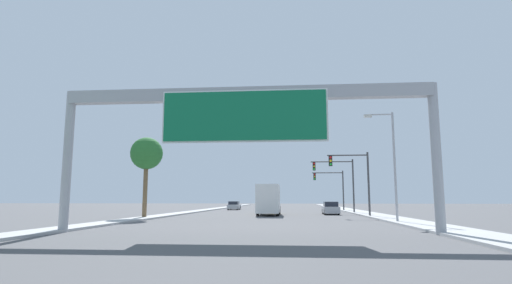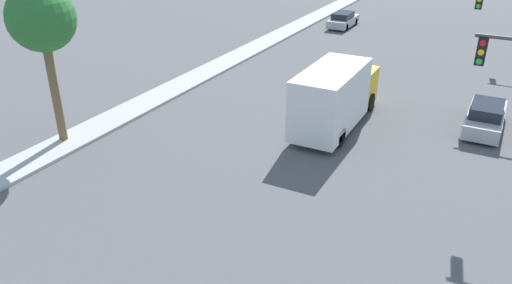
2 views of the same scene
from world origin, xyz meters
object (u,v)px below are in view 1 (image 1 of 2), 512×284
Objects in this scene: sign_gantry at (244,115)px; traffic_light_near_intersection at (355,173)px; car_mid_left at (234,206)px; traffic_light_mid_block at (340,176)px; street_lamp_right at (391,157)px; traffic_light_far_intersection at (333,183)px; car_far_center at (331,208)px; palm_tree_background at (147,154)px; truck_box_primary at (269,200)px.

sign_gantry reaches higher than traffic_light_near_intersection.
traffic_light_mid_block reaches higher than car_mid_left.
street_lamp_right is at bearing 44.84° from sign_gantry.
car_far_center is at bearing -97.22° from traffic_light_far_intersection.
car_far_center is 0.69× the size of traffic_light_mid_block.
traffic_light_near_intersection is at bearing -57.49° from car_mid_left.
traffic_light_mid_block is 0.90× the size of palm_tree_background.
truck_box_primary is at bearing 127.47° from street_lamp_right.
sign_gantry is 2.42× the size of street_lamp_right.
car_mid_left is 0.57× the size of truck_box_primary.
truck_box_primary is 14.28m from palm_tree_background.
car_mid_left is 23.40m from car_far_center.
sign_gantry is at bearing -90.00° from truck_box_primary.
truck_box_primary is (7.00, -21.99, 1.02)m from car_mid_left.
truck_box_primary is 1.29× the size of traffic_light_far_intersection.
palm_tree_background is 0.89× the size of street_lamp_right.
car_far_center is (14.00, -18.75, 0.04)m from car_mid_left.
car_mid_left is 23.10m from truck_box_primary.
sign_gantry is at bearing -81.19° from car_mid_left.
traffic_light_near_intersection is at bearing -89.28° from traffic_light_far_intersection.
traffic_light_near_intersection is 1.08× the size of traffic_light_far_intersection.
traffic_light_mid_block is at bearing 74.06° from sign_gantry.
car_far_center is at bearing 75.17° from sign_gantry.
car_far_center is 7.58m from traffic_light_near_intersection.
palm_tree_background is (-19.67, -14.86, 1.33)m from traffic_light_mid_block.
sign_gantry is 4.37× the size of car_far_center.
traffic_light_far_intersection is (8.73, 16.91, 2.40)m from truck_box_primary.
street_lamp_right is at bearing -83.74° from traffic_light_near_intersection.
traffic_light_far_intersection is (8.73, 40.10, -2.21)m from sign_gantry.
traffic_light_near_intersection is at bearing 13.61° from palm_tree_background.
traffic_light_near_intersection is 10.15m from street_lamp_right.
palm_tree_background is at bearing -142.94° from traffic_light_mid_block.
street_lamp_right reaches higher than traffic_light_mid_block.
street_lamp_right is (1.49, -20.07, 0.34)m from traffic_light_mid_block.
traffic_light_far_intersection is at bearing 77.72° from sign_gantry.
sign_gantry reaches higher than truck_box_primary.
traffic_light_mid_block is 24.69m from palm_tree_background.
traffic_light_near_intersection is at bearing 96.26° from street_lamp_right.
truck_box_primary is at bearing 161.02° from traffic_light_near_intersection.
palm_tree_background is at bearing -128.55° from traffic_light_far_intersection.
car_far_center is at bearing -113.53° from traffic_light_mid_block.
traffic_light_far_intersection is at bearing 90.72° from traffic_light_near_intersection.
sign_gantry is 27.91m from car_far_center.
car_far_center is 5.60m from traffic_light_mid_block.
palm_tree_background reaches higher than car_mid_left.
palm_tree_background is at bearing -144.34° from truck_box_primary.
truck_box_primary is at bearing -117.31° from traffic_light_far_intersection.
car_far_center is 21.89m from palm_tree_background.
street_lamp_right reaches higher than car_mid_left.
truck_box_primary is 1.15× the size of traffic_light_mid_block.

